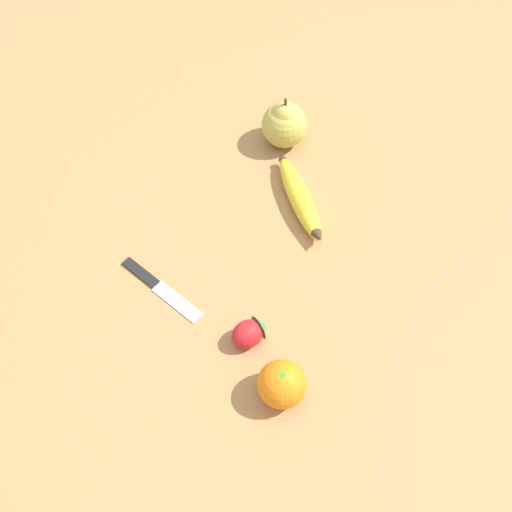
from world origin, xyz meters
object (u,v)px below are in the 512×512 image
(pear, at_px, (285,123))
(strawberry, at_px, (250,332))
(banana, at_px, (300,199))
(orange, at_px, (282,384))
(paring_knife, at_px, (158,286))

(pear, height_order, strawberry, pear)
(banana, xyz_separation_m, strawberry, (0.23, 0.13, 0.00))
(banana, height_order, orange, orange)
(banana, bearing_deg, orange, -24.26)
(orange, bearing_deg, paring_knife, -83.02)
(paring_knife, bearing_deg, pear, -172.99)
(pear, bearing_deg, orange, 47.50)
(strawberry, bearing_deg, paring_knife, 115.28)
(orange, xyz_separation_m, pear, (-0.33, -0.36, 0.01))
(orange, height_order, paring_knife, orange)
(pear, xyz_separation_m, strawberry, (0.30, 0.26, -0.03))
(orange, xyz_separation_m, strawberry, (-0.02, -0.09, -0.01))
(paring_knife, bearing_deg, strawberry, 98.98)
(strawberry, distance_m, paring_knife, 0.17)
(orange, bearing_deg, pear, -132.50)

